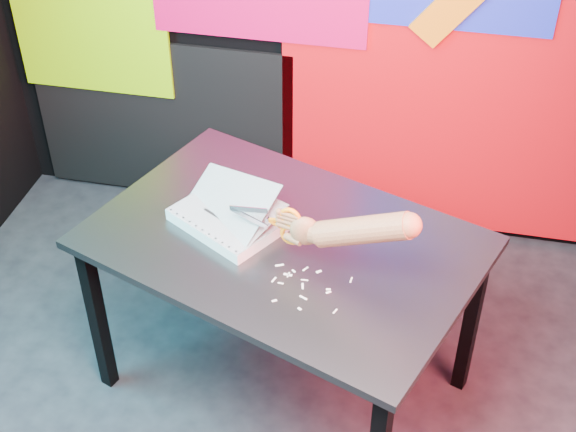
# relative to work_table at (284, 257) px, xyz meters

# --- Properties ---
(room) EXTENTS (3.01, 3.01, 2.71)m
(room) POSITION_rel_work_table_xyz_m (-0.10, -0.37, 0.68)
(room) COLOR black
(room) RESTS_ON ground
(backdrop) EXTENTS (2.88, 0.05, 2.08)m
(backdrop) POSITION_rel_work_table_xyz_m (-0.04, 1.10, 0.29)
(backdrop) COLOR red
(backdrop) RESTS_ON ground
(work_table) EXTENTS (1.53, 1.27, 0.75)m
(work_table) POSITION_rel_work_table_xyz_m (0.00, 0.00, 0.00)
(work_table) COLOR black
(work_table) RESTS_ON ground
(printout_stack) EXTENTS (0.45, 0.42, 0.19)m
(printout_stack) POSITION_rel_work_table_xyz_m (-0.21, 0.04, 0.11)
(printout_stack) COLOR silver
(printout_stack) RESTS_ON work_table
(scissors) EXTENTS (0.26, 0.07, 0.15)m
(scissors) POSITION_rel_work_table_xyz_m (0.03, -0.09, 0.22)
(scissors) COLOR silver
(scissors) RESTS_ON printout_stack
(hand_forearm) EXTENTS (0.46, 0.16, 0.24)m
(hand_forearm) POSITION_rel_work_table_xyz_m (0.25, -0.14, 0.28)
(hand_forearm) COLOR #AA6439
(hand_forearm) RESTS_ON work_table
(paper_clippings) EXTENTS (0.26, 0.20, 0.00)m
(paper_clippings) POSITION_rel_work_table_xyz_m (0.10, -0.20, 0.08)
(paper_clippings) COLOR silver
(paper_clippings) RESTS_ON work_table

